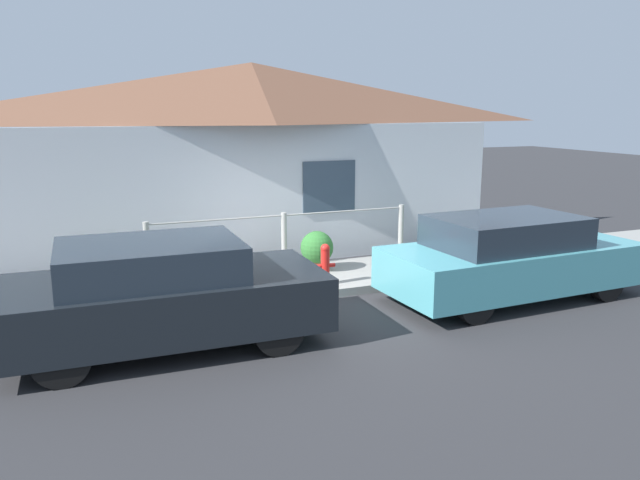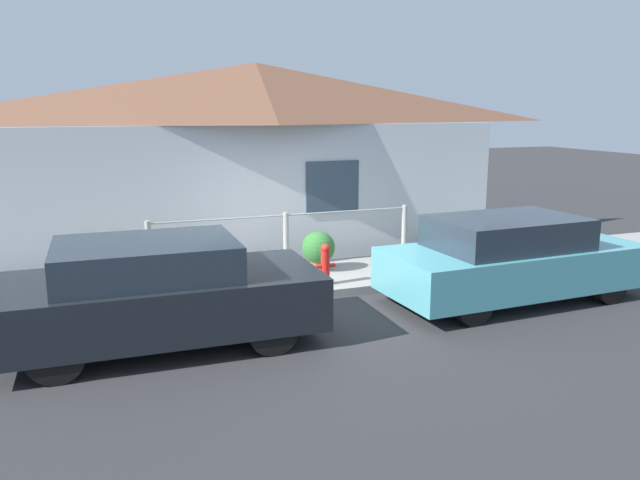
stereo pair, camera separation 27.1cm
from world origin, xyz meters
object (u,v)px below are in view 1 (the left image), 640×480
(fire_hydrant, at_px, (325,263))
(car_left, at_px, (162,294))
(potted_plant_near_hydrant, at_px, (317,249))
(potted_plant_by_fence, at_px, (152,267))
(potted_plant_corner, at_px, (433,244))
(car_right, at_px, (510,258))

(fire_hydrant, bearing_deg, car_left, -153.60)
(potted_plant_near_hydrant, relative_size, potted_plant_by_fence, 1.13)
(potted_plant_corner, bearing_deg, potted_plant_near_hydrant, 179.71)
(car_left, xyz_separation_m, potted_plant_near_hydrant, (3.01, 2.27, -0.17))
(potted_plant_near_hydrant, xyz_separation_m, potted_plant_by_fence, (-2.84, 0.03, -0.06))
(fire_hydrant, height_order, potted_plant_near_hydrant, potted_plant_near_hydrant)
(car_left, relative_size, potted_plant_corner, 7.69)
(car_left, bearing_deg, potted_plant_corner, 23.70)
(car_left, distance_m, potted_plant_corner, 5.86)
(car_right, distance_m, potted_plant_near_hydrant, 3.29)
(potted_plant_by_fence, bearing_deg, car_right, -23.88)
(potted_plant_near_hydrant, bearing_deg, car_left, -142.94)
(car_right, height_order, potted_plant_near_hydrant, car_right)
(potted_plant_corner, bearing_deg, car_right, -90.62)
(car_right, bearing_deg, potted_plant_by_fence, 153.85)
(car_left, relative_size, fire_hydrant, 5.88)
(car_right, relative_size, fire_hydrant, 6.13)
(potted_plant_by_fence, height_order, potted_plant_corner, potted_plant_by_fence)
(car_left, bearing_deg, fire_hydrant, 27.38)
(car_left, distance_m, fire_hydrant, 3.13)
(potted_plant_by_fence, bearing_deg, car_left, -94.21)
(car_right, xyz_separation_m, potted_plant_near_hydrant, (-2.37, 2.28, -0.14))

